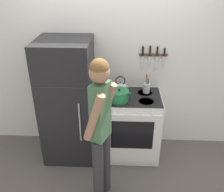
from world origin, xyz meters
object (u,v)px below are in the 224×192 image
at_px(person, 101,126).
at_px(refrigerator, 68,102).
at_px(stove_range, 131,126).
at_px(tea_kettle, 120,87).
at_px(dutch_oven_pot, 119,96).
at_px(utensil_jar, 146,88).

bearing_deg(person, refrigerator, 57.74).
height_order(stove_range, tea_kettle, tea_kettle).
height_order(dutch_oven_pot, utensil_jar, utensil_jar).
xyz_separation_m(refrigerator, utensil_jar, (1.05, 0.16, 0.16)).
distance_m(refrigerator, dutch_oven_pot, 0.71).
height_order(dutch_oven_pot, person, person).
bearing_deg(person, stove_range, -0.74).
relative_size(tea_kettle, person, 0.14).
relative_size(dutch_oven_pot, person, 0.17).
xyz_separation_m(dutch_oven_pot, tea_kettle, (0.01, 0.24, -0.00)).
xyz_separation_m(tea_kettle, utensil_jar, (0.35, 0.01, 0.00)).
height_order(refrigerator, person, person).
bearing_deg(dutch_oven_pot, stove_range, 28.85).
height_order(tea_kettle, person, person).
distance_m(utensil_jar, person, 1.06).
distance_m(stove_range, person, 0.98).
height_order(stove_range, utensil_jar, utensil_jar).
height_order(stove_range, person, person).
xyz_separation_m(utensil_jar, person, (-0.54, -0.91, -0.02)).
bearing_deg(stove_range, person, -114.72).
distance_m(stove_range, dutch_oven_pot, 0.56).
relative_size(stove_range, tea_kettle, 3.87).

